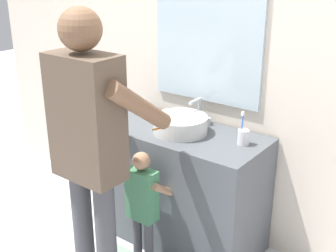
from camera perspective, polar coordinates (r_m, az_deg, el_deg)
The scene contains 7 objects.
back_wall at distance 2.95m, azimuth 5.62°, elevation 10.76°, with size 4.40×0.10×2.70m.
vanity_cabinet at distance 3.02m, azimuth 1.74°, elevation -7.97°, with size 1.11×0.54×0.82m, color #4C5156.
sink_basin at distance 2.80m, azimuth 1.61°, elevation 0.25°, with size 0.35×0.35×0.11m.
faucet at distance 2.96m, azimuth 4.03°, elevation 1.86°, with size 0.18×0.14×0.18m.
toothbrush_cup at distance 2.66m, azimuth 9.82°, elevation -1.39°, with size 0.07×0.07×0.21m.
child_toddler at distance 2.70m, azimuth -3.28°, elevation -9.80°, with size 0.25×0.25×0.82m.
adult_parent at distance 2.34m, azimuth -10.15°, elevation -1.24°, with size 0.52×0.55×1.67m.
Camera 1 is at (1.52, -1.85, 1.87)m, focal length 46.67 mm.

